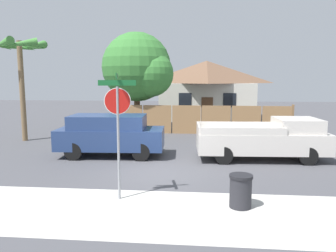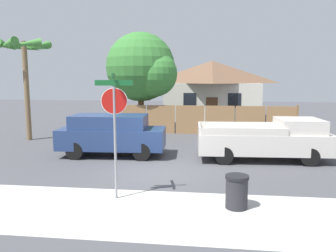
{
  "view_description": "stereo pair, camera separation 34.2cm",
  "coord_description": "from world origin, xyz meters",
  "px_view_note": "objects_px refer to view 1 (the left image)",
  "views": [
    {
      "loc": [
        1.42,
        -11.5,
        3.37
      ],
      "look_at": [
        0.27,
        0.88,
        1.6
      ],
      "focal_mm": 35.0,
      "sensor_mm": 36.0,
      "label": 1
    },
    {
      "loc": [
        1.76,
        -11.46,
        3.37
      ],
      "look_at": [
        0.27,
        0.88,
        1.6
      ],
      "focal_mm": 35.0,
      "sensor_mm": 36.0,
      "label": 2
    }
  ],
  "objects_px": {
    "red_suv": "(110,134)",
    "orange_pickup": "(266,139)",
    "stop_sign": "(118,114)",
    "oak_tree": "(140,69)",
    "trash_bin": "(241,191)",
    "house": "(206,88)",
    "palm_tree": "(20,54)"
  },
  "relations": [
    {
      "from": "palm_tree",
      "to": "orange_pickup",
      "type": "distance_m",
      "value": 13.43
    },
    {
      "from": "oak_tree",
      "to": "palm_tree",
      "type": "relative_size",
      "value": 1.17
    },
    {
      "from": "house",
      "to": "stop_sign",
      "type": "height_order",
      "value": "house"
    },
    {
      "from": "red_suv",
      "to": "stop_sign",
      "type": "distance_m",
      "value": 5.59
    },
    {
      "from": "red_suv",
      "to": "orange_pickup",
      "type": "distance_m",
      "value": 6.71
    },
    {
      "from": "house",
      "to": "red_suv",
      "type": "relative_size",
      "value": 1.76
    },
    {
      "from": "trash_bin",
      "to": "stop_sign",
      "type": "bearing_deg",
      "value": 174.48
    },
    {
      "from": "palm_tree",
      "to": "red_suv",
      "type": "distance_m",
      "value": 7.57
    },
    {
      "from": "red_suv",
      "to": "orange_pickup",
      "type": "relative_size",
      "value": 0.86
    },
    {
      "from": "oak_tree",
      "to": "trash_bin",
      "type": "xyz_separation_m",
      "value": [
        5.01,
        -13.03,
        -3.63
      ]
    },
    {
      "from": "palm_tree",
      "to": "stop_sign",
      "type": "distance_m",
      "value": 11.38
    },
    {
      "from": "red_suv",
      "to": "stop_sign",
      "type": "height_order",
      "value": "stop_sign"
    },
    {
      "from": "trash_bin",
      "to": "house",
      "type": "bearing_deg",
      "value": 91.24
    },
    {
      "from": "red_suv",
      "to": "orange_pickup",
      "type": "xyz_separation_m",
      "value": [
        6.71,
        0.01,
        -0.12
      ]
    },
    {
      "from": "house",
      "to": "stop_sign",
      "type": "distance_m",
      "value": 20.85
    },
    {
      "from": "orange_pickup",
      "to": "stop_sign",
      "type": "relative_size",
      "value": 1.54
    },
    {
      "from": "house",
      "to": "trash_bin",
      "type": "xyz_separation_m",
      "value": [
        0.46,
        -20.97,
        -2.15
      ]
    },
    {
      "from": "house",
      "to": "orange_pickup",
      "type": "relative_size",
      "value": 1.52
    },
    {
      "from": "oak_tree",
      "to": "red_suv",
      "type": "relative_size",
      "value": 1.37
    },
    {
      "from": "oak_tree",
      "to": "orange_pickup",
      "type": "height_order",
      "value": "oak_tree"
    },
    {
      "from": "house",
      "to": "red_suv",
      "type": "height_order",
      "value": "house"
    },
    {
      "from": "oak_tree",
      "to": "stop_sign",
      "type": "bearing_deg",
      "value": -82.53
    },
    {
      "from": "orange_pickup",
      "to": "stop_sign",
      "type": "bearing_deg",
      "value": -137.31
    },
    {
      "from": "oak_tree",
      "to": "stop_sign",
      "type": "height_order",
      "value": "oak_tree"
    },
    {
      "from": "palm_tree",
      "to": "trash_bin",
      "type": "height_order",
      "value": "palm_tree"
    },
    {
      "from": "palm_tree",
      "to": "red_suv",
      "type": "xyz_separation_m",
      "value": [
        5.74,
        -3.2,
        -3.75
      ]
    },
    {
      "from": "oak_tree",
      "to": "red_suv",
      "type": "bearing_deg",
      "value": -89.83
    },
    {
      "from": "stop_sign",
      "to": "trash_bin",
      "type": "height_order",
      "value": "stop_sign"
    },
    {
      "from": "oak_tree",
      "to": "trash_bin",
      "type": "height_order",
      "value": "oak_tree"
    },
    {
      "from": "house",
      "to": "orange_pickup",
      "type": "height_order",
      "value": "house"
    },
    {
      "from": "palm_tree",
      "to": "orange_pickup",
      "type": "bearing_deg",
      "value": -14.37
    },
    {
      "from": "orange_pickup",
      "to": "red_suv",
      "type": "bearing_deg",
      "value": 177.3
    }
  ]
}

